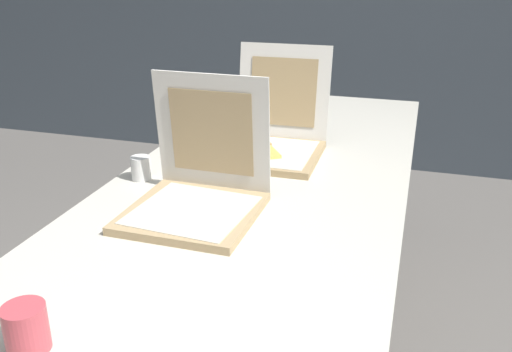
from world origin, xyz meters
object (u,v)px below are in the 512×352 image
cup_white_near_center (141,168)px  cup_white_mid (186,147)px  cup_printed_front (26,328)px  pizza_box_middle (272,140)px  cup_white_far (229,127)px  table (265,188)px  pizza_box_front (197,193)px

cup_white_near_center → cup_white_mid: bearing=75.9°
cup_white_mid → cup_printed_front: cup_printed_front is taller
pizza_box_middle → cup_printed_front: (-0.14, -1.11, -0.01)m
cup_white_mid → cup_printed_front: bearing=-82.6°
cup_white_mid → cup_white_near_center: bearing=-104.1°
cup_white_near_center → cup_white_far: bearing=77.1°
cup_printed_front → pizza_box_middle: bearing=82.8°
table → cup_white_near_center: 0.39m
pizza_box_front → cup_white_near_center: (-0.25, 0.16, -0.02)m
cup_white_far → cup_white_mid: bearing=-101.8°
cup_white_far → cup_white_near_center: same height
cup_white_mid → cup_printed_front: size_ratio=0.83×
pizza_box_front → cup_printed_front: pizza_box_front is taller
pizza_box_front → table: bearing=73.0°
cup_white_near_center → pizza_box_middle: bearing=46.5°
table → cup_white_far: size_ratio=29.98×
pizza_box_front → cup_white_mid: 0.43m
table → cup_printed_front: cup_printed_front is taller
table → cup_white_mid: bearing=166.4°
cup_printed_front → table: bearing=79.6°
cup_printed_front → cup_white_mid: bearing=97.4°
cup_white_far → pizza_box_middle: bearing=-35.1°
cup_white_far → cup_white_near_center: bearing=-102.9°
cup_white_far → cup_white_near_center: 0.50m
pizza_box_middle → cup_white_near_center: size_ratio=5.43×
pizza_box_front → cup_white_far: (-0.14, 0.65, -0.02)m
table → pizza_box_middle: 0.22m
cup_white_far → cup_white_near_center: (-0.11, -0.49, 0.00)m
table → pizza_box_middle: size_ratio=5.52×
cup_white_mid → table: bearing=-13.6°
pizza_box_middle → cup_white_mid: pizza_box_middle is taller
table → cup_printed_front: bearing=-100.4°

